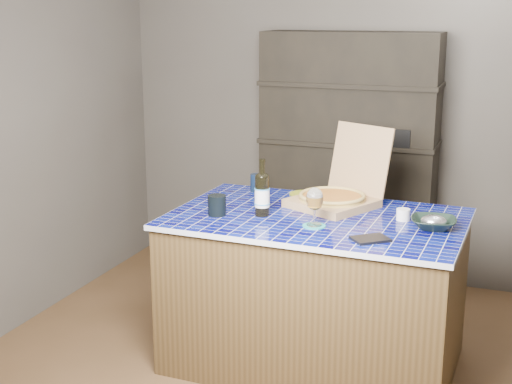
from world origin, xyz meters
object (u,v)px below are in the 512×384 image
at_px(kitchen_island, 315,290).
at_px(wine_glass, 315,200).
at_px(pizza_box, 335,196).
at_px(bowl, 434,223).
at_px(mead_bottle, 262,194).
at_px(dvd_case, 370,239).

bearing_deg(kitchen_island, wine_glass, -77.06).
bearing_deg(wine_glass, pizza_box, 89.65).
bearing_deg(pizza_box, bowl, 3.62).
distance_m(pizza_box, mead_bottle, 0.46).
bearing_deg(dvd_case, wine_glass, -151.73).
distance_m(kitchen_island, wine_glass, 0.60).
bearing_deg(dvd_case, mead_bottle, -149.27).
distance_m(kitchen_island, pizza_box, 0.54).
xyz_separation_m(kitchen_island, wine_glass, (0.04, -0.18, 0.57)).
xyz_separation_m(kitchen_island, dvd_case, (0.36, -0.31, 0.44)).
xyz_separation_m(wine_glass, bowl, (0.58, 0.18, -0.11)).
bearing_deg(wine_glass, mead_bottle, 163.47).
relative_size(pizza_box, bowl, 2.70).
bearing_deg(wine_glass, bowl, 17.12).
distance_m(pizza_box, wine_glass, 0.42).
height_order(pizza_box, mead_bottle, pizza_box).
bearing_deg(kitchen_island, mead_bottle, -161.06).
xyz_separation_m(kitchen_island, mead_bottle, (-0.28, -0.09, 0.55)).
relative_size(kitchen_island, mead_bottle, 5.10).
height_order(pizza_box, wine_glass, pizza_box).
bearing_deg(bowl, kitchen_island, 179.50).
distance_m(kitchen_island, dvd_case, 0.64).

